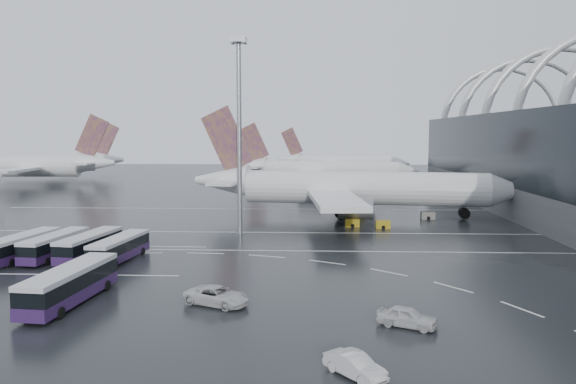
{
  "coord_description": "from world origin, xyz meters",
  "views": [
    {
      "loc": [
        4.9,
        -76.82,
        15.91
      ],
      "look_at": [
        1.2,
        7.83,
        7.0
      ],
      "focal_mm": 35.0,
      "sensor_mm": 36.0,
      "label": 1
    }
  ],
  "objects_px": {
    "bus_row_near_a": "(22,246)",
    "gse_cart_belly_a": "(383,224)",
    "van_curve_a": "(217,296)",
    "gse_cart_belly_b": "(428,215)",
    "bus_row_near_c": "(89,245)",
    "bus_row_far_c": "(70,284)",
    "van_curve_b": "(407,317)",
    "floodlight_mast": "(239,112)",
    "airliner_main": "(348,189)",
    "bus_row_near_b": "(55,245)",
    "gse_cart_belly_c": "(352,223)",
    "jet_remote_far": "(60,163)",
    "jet_remote_mid": "(37,166)",
    "airliner_gate_c": "(339,163)",
    "gse_cart_belly_e": "(359,215)",
    "airliner_gate_b": "(321,171)",
    "van_curve_c": "(355,365)",
    "bus_row_near_d": "(119,248)"
  },
  "relations": [
    {
      "from": "bus_row_near_a",
      "to": "gse_cart_belly_a",
      "type": "relative_size",
      "value": 5.42
    },
    {
      "from": "van_curve_a",
      "to": "gse_cart_belly_b",
      "type": "distance_m",
      "value": 61.76
    },
    {
      "from": "bus_row_near_c",
      "to": "bus_row_far_c",
      "type": "distance_m",
      "value": 19.89
    },
    {
      "from": "van_curve_b",
      "to": "floodlight_mast",
      "type": "relative_size",
      "value": 0.16
    },
    {
      "from": "airliner_main",
      "to": "van_curve_a",
      "type": "distance_m",
      "value": 58.59
    },
    {
      "from": "airliner_main",
      "to": "bus_row_near_b",
      "type": "relative_size",
      "value": 5.01
    },
    {
      "from": "gse_cart_belly_c",
      "to": "jet_remote_far",
      "type": "bearing_deg",
      "value": 133.5
    },
    {
      "from": "jet_remote_mid",
      "to": "floodlight_mast",
      "type": "xyz_separation_m",
      "value": [
        74.02,
        -82.8,
        13.55
      ]
    },
    {
      "from": "gse_cart_belly_b",
      "to": "airliner_gate_c",
      "type": "bearing_deg",
      "value": 95.81
    },
    {
      "from": "bus_row_near_a",
      "to": "bus_row_near_c",
      "type": "xyz_separation_m",
      "value": [
        8.15,
        1.16,
        -0.02
      ]
    },
    {
      "from": "jet_remote_mid",
      "to": "gse_cart_belly_e",
      "type": "bearing_deg",
      "value": 141.55
    },
    {
      "from": "gse_cart_belly_a",
      "to": "gse_cart_belly_e",
      "type": "bearing_deg",
      "value": 106.14
    },
    {
      "from": "floodlight_mast",
      "to": "gse_cart_belly_c",
      "type": "distance_m",
      "value": 27.2
    },
    {
      "from": "van_curve_b",
      "to": "gse_cart_belly_c",
      "type": "xyz_separation_m",
      "value": [
        -1.0,
        49.86,
        -0.2
      ]
    },
    {
      "from": "bus_row_far_c",
      "to": "gse_cart_belly_c",
      "type": "xyz_separation_m",
      "value": [
        29.52,
        44.66,
        -1.2
      ]
    },
    {
      "from": "airliner_gate_b",
      "to": "jet_remote_far",
      "type": "relative_size",
      "value": 1.18
    },
    {
      "from": "van_curve_c",
      "to": "gse_cart_belly_a",
      "type": "height_order",
      "value": "van_curve_c"
    },
    {
      "from": "bus_row_far_c",
      "to": "van_curve_c",
      "type": "distance_m",
      "value": 29.58
    },
    {
      "from": "jet_remote_mid",
      "to": "jet_remote_far",
      "type": "relative_size",
      "value": 1.08
    },
    {
      "from": "airliner_gate_c",
      "to": "van_curve_a",
      "type": "distance_m",
      "value": 165.2
    },
    {
      "from": "bus_row_near_c",
      "to": "van_curve_a",
      "type": "xyz_separation_m",
      "value": [
        19.66,
        -19.02,
        -0.83
      ]
    },
    {
      "from": "van_curve_a",
      "to": "van_curve_b",
      "type": "relative_size",
      "value": 1.26
    },
    {
      "from": "airliner_main",
      "to": "airliner_gate_c",
      "type": "relative_size",
      "value": 1.25
    },
    {
      "from": "airliner_main",
      "to": "bus_row_near_b",
      "type": "bearing_deg",
      "value": -129.17
    },
    {
      "from": "airliner_main",
      "to": "jet_remote_far",
      "type": "relative_size",
      "value": 1.36
    },
    {
      "from": "airliner_main",
      "to": "jet_remote_far",
      "type": "distance_m",
      "value": 133.46
    },
    {
      "from": "van_curve_c",
      "to": "jet_remote_far",
      "type": "bearing_deg",
      "value": 79.82
    },
    {
      "from": "airliner_gate_c",
      "to": "gse_cart_belly_e",
      "type": "xyz_separation_m",
      "value": [
        -1.57,
        -109.99,
        -3.97
      ]
    },
    {
      "from": "jet_remote_far",
      "to": "gse_cart_belly_c",
      "type": "bearing_deg",
      "value": 122.89
    },
    {
      "from": "jet_remote_far",
      "to": "bus_row_near_b",
      "type": "bearing_deg",
      "value": 103.61
    },
    {
      "from": "gse_cart_belly_c",
      "to": "airliner_gate_b",
      "type": "bearing_deg",
      "value": 93.43
    },
    {
      "from": "van_curve_c",
      "to": "floodlight_mast",
      "type": "xyz_separation_m",
      "value": [
        -14.24,
        51.71,
        18.43
      ]
    },
    {
      "from": "bus_row_near_d",
      "to": "bus_row_near_c",
      "type": "bearing_deg",
      "value": 77.75
    },
    {
      "from": "airliner_gate_b",
      "to": "van_curve_a",
      "type": "xyz_separation_m",
      "value": [
        -11.45,
        -115.31,
        -3.92
      ]
    },
    {
      "from": "airliner_gate_c",
      "to": "bus_row_near_c",
      "type": "bearing_deg",
      "value": -90.16
    },
    {
      "from": "gse_cart_belly_a",
      "to": "bus_row_near_c",
      "type": "bearing_deg",
      "value": -149.14
    },
    {
      "from": "bus_row_near_d",
      "to": "bus_row_far_c",
      "type": "bearing_deg",
      "value": -168.59
    },
    {
      "from": "bus_row_near_c",
      "to": "van_curve_b",
      "type": "xyz_separation_m",
      "value": [
        36.33,
        -24.22,
        -0.86
      ]
    },
    {
      "from": "gse_cart_belly_b",
      "to": "gse_cart_belly_c",
      "type": "relative_size",
      "value": 1.05
    },
    {
      "from": "airliner_main",
      "to": "van_curve_a",
      "type": "bearing_deg",
      "value": -98.02
    },
    {
      "from": "van_curve_b",
      "to": "van_curve_c",
      "type": "xyz_separation_m",
      "value": [
        -5.01,
        -9.74,
        -0.07
      ]
    },
    {
      "from": "jet_remote_far",
      "to": "floodlight_mast",
      "type": "height_order",
      "value": "floodlight_mast"
    },
    {
      "from": "airliner_gate_c",
      "to": "bus_row_near_d",
      "type": "distance_m",
      "value": 150.56
    },
    {
      "from": "bus_row_near_b",
      "to": "van_curve_b",
      "type": "relative_size",
      "value": 2.54
    },
    {
      "from": "jet_remote_far",
      "to": "airliner_gate_c",
      "type": "bearing_deg",
      "value": 178.71
    },
    {
      "from": "airliner_gate_b",
      "to": "gse_cart_belly_a",
      "type": "height_order",
      "value": "airliner_gate_b"
    },
    {
      "from": "bus_row_far_c",
      "to": "gse_cart_belly_c",
      "type": "relative_size",
      "value": 5.87
    },
    {
      "from": "van_curve_c",
      "to": "gse_cart_belly_b",
      "type": "bearing_deg",
      "value": 34.72
    },
    {
      "from": "airliner_main",
      "to": "gse_cart_belly_b",
      "type": "xyz_separation_m",
      "value": [
        14.73,
        -2.49,
        -4.66
      ]
    },
    {
      "from": "gse_cart_belly_a",
      "to": "bus_row_near_a",
      "type": "bearing_deg",
      "value": -152.47
    }
  ]
}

